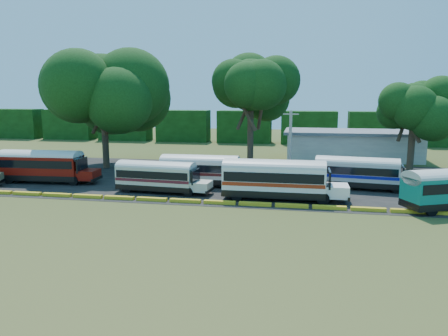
% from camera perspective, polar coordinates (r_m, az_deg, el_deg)
% --- Properties ---
extents(ground, '(160.00, 160.00, 0.00)m').
position_cam_1_polar(ground, '(37.03, -7.74, -4.76)').
color(ground, '#304316').
rests_on(ground, ground).
extents(asphalt_strip, '(64.00, 24.00, 0.02)m').
position_cam_1_polar(asphalt_strip, '(48.05, -2.12, -1.32)').
color(asphalt_strip, black).
rests_on(asphalt_strip, ground).
extents(curb, '(53.70, 0.45, 0.30)m').
position_cam_1_polar(curb, '(37.91, -7.27, -4.18)').
color(curb, gold).
rests_on(curb, ground).
extents(terminal_building, '(19.00, 9.00, 4.00)m').
position_cam_1_polar(terminal_building, '(64.73, 16.40, 2.96)').
color(terminal_building, silver).
rests_on(terminal_building, ground).
extents(treeline_backdrop, '(130.00, 4.00, 6.00)m').
position_cam_1_polar(treeline_backdrop, '(83.02, 2.69, 5.42)').
color(treeline_backdrop, black).
rests_on(treeline_backdrop, ground).
extents(bus_red, '(10.50, 3.12, 3.41)m').
position_cam_1_polar(bus_red, '(49.06, -22.56, 0.47)').
color(bus_red, black).
rests_on(bus_red, ground).
extents(bus_cream_west, '(9.17, 2.92, 2.97)m').
position_cam_1_polar(bus_cream_west, '(41.27, -8.61, -0.90)').
color(bus_cream_west, black).
rests_on(bus_cream_west, ground).
extents(bus_cream_east, '(9.58, 2.50, 3.14)m').
position_cam_1_polar(bus_cream_east, '(43.77, -2.87, -0.07)').
color(bus_cream_east, black).
rests_on(bus_cream_east, ground).
extents(bus_white_red, '(10.81, 2.76, 3.55)m').
position_cam_1_polar(bus_white_red, '(38.19, 6.89, -1.21)').
color(bus_white_red, black).
rests_on(bus_white_red, ground).
extents(bus_white_blue, '(9.78, 3.58, 3.14)m').
position_cam_1_polar(bus_white_blue, '(44.25, 17.20, -0.39)').
color(bus_white_blue, black).
rests_on(bus_white_blue, ground).
extents(tree_west, '(11.99, 11.99, 13.96)m').
position_cam_1_polar(tree_west, '(55.80, -15.52, 9.71)').
color(tree_west, '#3C301E').
rests_on(tree_west, ground).
extents(tree_center, '(8.97, 8.97, 13.53)m').
position_cam_1_polar(tree_center, '(56.39, 3.53, 10.68)').
color(tree_center, '#3C301E').
rests_on(tree_center, ground).
extents(tree_east, '(7.11, 7.11, 10.48)m').
position_cam_1_polar(tree_east, '(57.28, 23.59, 7.50)').
color(tree_east, '#3C301E').
rests_on(tree_east, ground).
extents(utility_pole, '(1.60, 0.30, 7.51)m').
position_cam_1_polar(utility_pole, '(45.34, 8.63, 2.85)').
color(utility_pole, gray).
rests_on(utility_pole, ground).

